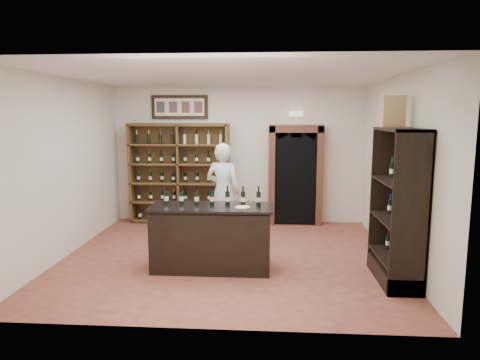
{
  "coord_description": "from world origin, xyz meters",
  "views": [
    {
      "loc": [
        0.67,
        -6.95,
        2.37
      ],
      "look_at": [
        0.18,
        0.3,
        1.27
      ],
      "focal_mm": 32.0,
      "sensor_mm": 36.0,
      "label": 1
    }
  ],
  "objects_px": {
    "shopkeeper": "(223,191)",
    "wine_crate": "(394,111)",
    "tasting_counter": "(212,238)",
    "counter_bottle_0": "(166,197)",
    "side_cabinet": "(398,230)",
    "wine_shelf": "(180,173)"
  },
  "relations": [
    {
      "from": "counter_bottle_0",
      "to": "side_cabinet",
      "type": "xyz_separation_m",
      "value": [
        3.44,
        -0.4,
        -0.35
      ]
    },
    {
      "from": "tasting_counter",
      "to": "counter_bottle_0",
      "type": "relative_size",
      "value": 6.27
    },
    {
      "from": "tasting_counter",
      "to": "wine_crate",
      "type": "bearing_deg",
      "value": 1.39
    },
    {
      "from": "wine_crate",
      "to": "shopkeeper",
      "type": "bearing_deg",
      "value": 150.98
    },
    {
      "from": "counter_bottle_0",
      "to": "wine_crate",
      "type": "bearing_deg",
      "value": -0.62
    },
    {
      "from": "counter_bottle_0",
      "to": "side_cabinet",
      "type": "distance_m",
      "value": 3.49
    },
    {
      "from": "tasting_counter",
      "to": "shopkeeper",
      "type": "relative_size",
      "value": 1.01
    },
    {
      "from": "shopkeeper",
      "to": "wine_crate",
      "type": "distance_m",
      "value": 3.47
    },
    {
      "from": "wine_shelf",
      "to": "wine_crate",
      "type": "xyz_separation_m",
      "value": [
        3.77,
        -2.87,
        1.33
      ]
    },
    {
      "from": "shopkeeper",
      "to": "wine_shelf",
      "type": "bearing_deg",
      "value": -31.03
    },
    {
      "from": "counter_bottle_0",
      "to": "tasting_counter",
      "type": "bearing_deg",
      "value": -8.04
    },
    {
      "from": "wine_shelf",
      "to": "wine_crate",
      "type": "relative_size",
      "value": 4.8
    },
    {
      "from": "shopkeeper",
      "to": "wine_crate",
      "type": "relative_size",
      "value": 4.04
    },
    {
      "from": "wine_crate",
      "to": "wine_shelf",
      "type": "bearing_deg",
      "value": 144.99
    },
    {
      "from": "tasting_counter",
      "to": "shopkeeper",
      "type": "distance_m",
      "value": 1.74
    },
    {
      "from": "wine_crate",
      "to": "counter_bottle_0",
      "type": "bearing_deg",
      "value": -178.39
    },
    {
      "from": "counter_bottle_0",
      "to": "side_cabinet",
      "type": "bearing_deg",
      "value": -6.65
    },
    {
      "from": "wine_shelf",
      "to": "side_cabinet",
      "type": "distance_m",
      "value": 5.02
    },
    {
      "from": "wine_crate",
      "to": "tasting_counter",
      "type": "bearing_deg",
      "value": -176.38
    },
    {
      "from": "counter_bottle_0",
      "to": "shopkeeper",
      "type": "distance_m",
      "value": 1.75
    },
    {
      "from": "shopkeeper",
      "to": "wine_crate",
      "type": "xyz_separation_m",
      "value": [
        2.67,
        -1.62,
        1.5
      ]
    },
    {
      "from": "wine_shelf",
      "to": "side_cabinet",
      "type": "relative_size",
      "value": 1.0
    }
  ]
}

